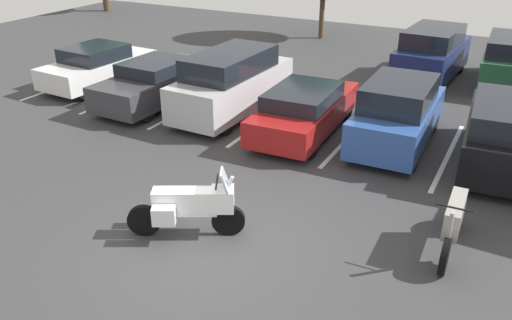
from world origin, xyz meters
TOP-DOWN VIEW (x-y plane):
  - ground at (0.00, 0.00)m, footprint 44.00×44.00m
  - motorcycle_touring at (-0.44, 0.22)m, footprint 2.11×1.31m
  - motorcycle_second at (4.21, 2.10)m, footprint 0.62×2.26m
  - parking_stripes at (-1.99, 6.52)m, footprint 16.45×4.65m
  - car_white at (-8.99, 6.83)m, footprint 2.13×4.40m
  - car_charcoal at (-5.89, 6.36)m, footprint 1.98×4.93m
  - car_silver at (-3.22, 6.62)m, footprint 1.94×4.90m
  - car_red at (-0.57, 6.20)m, footprint 1.99×4.71m
  - car_blue at (2.00, 6.54)m, footprint 1.85×4.27m
  - car_black at (4.68, 6.44)m, footprint 2.11×4.58m
  - car_far_navy at (1.55, 13.28)m, footprint 2.12×4.58m
  - car_far_green at (4.28, 13.66)m, footprint 2.07×4.42m

SIDE VIEW (x-z plane):
  - ground at x=0.00m, z-range -0.10..0.00m
  - parking_stripes at x=-1.99m, z-range 0.00..0.01m
  - motorcycle_second at x=4.21m, z-range -0.04..1.29m
  - motorcycle_touring at x=-0.44m, z-range -0.05..1.39m
  - car_red at x=-0.57m, z-range 0.01..1.39m
  - car_charcoal at x=-5.89m, z-range -0.02..1.43m
  - car_white at x=-8.99m, z-range -0.01..1.44m
  - car_blue at x=2.00m, z-range -0.02..1.82m
  - car_black at x=4.68m, z-range 0.00..1.80m
  - car_far_green at x=4.28m, z-range 0.00..1.86m
  - car_far_navy at x=1.55m, z-range 0.00..1.95m
  - car_silver at x=-3.22m, z-range 0.00..1.98m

